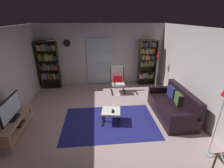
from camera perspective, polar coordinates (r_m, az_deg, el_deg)
The scene contains 17 objects.
ground_plane at distance 4.90m, azimuth -2.26°, elevation -12.77°, with size 7.02×7.02×0.00m, color #BEA19D.
wall_back at distance 7.05m, azimuth -3.83°, elevation 10.09°, with size 5.60×0.06×2.60m, color beige.
wall_right at distance 5.16m, azimuth 29.01°, elevation 2.38°, with size 0.06×6.00×2.60m, color beige.
glass_door_panel at distance 7.05m, azimuth -4.33°, elevation 7.97°, with size 1.10×0.01×2.00m, color silver.
area_rug at distance 4.82m, azimuth -0.83°, elevation -13.40°, with size 2.66×1.76×0.01m, color navy.
tv_stand at distance 4.81m, azimuth -31.07°, elevation -12.15°, with size 0.42×1.33×0.54m.
television at distance 4.58m, azimuth -32.28°, elevation -7.57°, with size 0.20×0.95×0.57m.
bookshelf_near_tv at distance 7.16m, azimuth -21.50°, elevation 6.78°, with size 0.77×0.30×1.99m.
bookshelf_near_sofa at distance 7.22m, azimuth 12.32°, elevation 8.11°, with size 0.73×0.30×1.94m.
leather_sofa at distance 5.31m, azimuth 20.76°, elevation -7.45°, with size 0.86×1.83×0.86m.
lounge_armchair at distance 6.47m, azimuth 2.02°, elevation 1.86°, with size 0.57×0.66×1.02m.
ottoman at distance 4.67m, azimuth -0.35°, elevation -10.07°, with size 0.58×0.55×0.38m.
tv_remote at distance 4.61m, azimuth 0.18°, elevation -9.40°, with size 0.04×0.14×0.02m, color black.
cell_phone at distance 4.57m, azimuth 0.35°, elevation -9.79°, with size 0.07×0.14×0.01m, color black.
floor_lamp_by_sofa at distance 3.78m, azimuth 34.97°, elevation -4.76°, with size 0.22×0.22×1.74m.
floor_lamp_by_shelf at distance 6.73m, azimuth 16.03°, elevation 8.17°, with size 0.22×0.22×1.61m.
wall_clock at distance 6.98m, azimuth -15.69°, elevation 13.78°, with size 0.29×0.03×0.29m.
Camera 1 is at (-0.19, -3.98, 2.85)m, focal length 25.78 mm.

